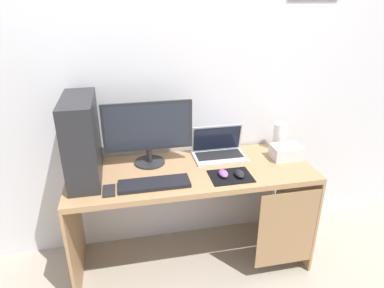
% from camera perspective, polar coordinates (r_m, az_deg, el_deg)
% --- Properties ---
extents(ground_plane, '(8.00, 8.00, 0.00)m').
position_cam_1_polar(ground_plane, '(2.63, 0.00, -18.58)').
color(ground_plane, '#9E9384').
extents(wall_back, '(4.00, 0.05, 2.60)m').
position_cam_1_polar(wall_back, '(2.31, -1.68, 12.08)').
color(wall_back, silver).
rests_on(wall_back, ground_plane).
extents(desk, '(1.57, 0.59, 0.74)m').
position_cam_1_polar(desk, '(2.26, 0.57, -7.52)').
color(desk, '#A37A51').
rests_on(desk, ground_plane).
extents(pc_tower, '(0.18, 0.46, 0.51)m').
position_cam_1_polar(pc_tower, '(2.10, -17.97, 0.70)').
color(pc_tower, '#232326').
rests_on(pc_tower, desk).
extents(monitor, '(0.57, 0.20, 0.43)m').
position_cam_1_polar(monitor, '(2.20, -7.37, 2.07)').
color(monitor, '#232326').
rests_on(monitor, desk).
extents(laptop, '(0.36, 0.22, 0.21)m').
position_cam_1_polar(laptop, '(2.37, 4.51, -1.04)').
color(laptop, '#B7BCC6').
rests_on(laptop, desk).
extents(speaker, '(0.09, 0.09, 0.19)m').
position_cam_1_polar(speaker, '(2.53, 14.46, 1.28)').
color(speaker, white).
rests_on(speaker, desk).
extents(projector, '(0.20, 0.14, 0.09)m').
position_cam_1_polar(projector, '(2.41, 15.51, -1.30)').
color(projector, silver).
rests_on(projector, desk).
extents(keyboard, '(0.42, 0.14, 0.02)m').
position_cam_1_polar(keyboard, '(2.03, -6.34, -6.65)').
color(keyboard, black).
rests_on(keyboard, desk).
extents(mousepad, '(0.26, 0.20, 0.00)m').
position_cam_1_polar(mousepad, '(2.13, 6.51, -5.39)').
color(mousepad, black).
rests_on(mousepad, desk).
extents(mouse_left, '(0.06, 0.10, 0.03)m').
position_cam_1_polar(mouse_left, '(2.12, 5.29, -4.94)').
color(mouse_left, '#8C4C99').
rests_on(mouse_left, mousepad).
extents(mouse_right, '(0.06, 0.10, 0.03)m').
position_cam_1_polar(mouse_right, '(2.12, 7.95, -4.98)').
color(mouse_right, black).
rests_on(mouse_right, mousepad).
extents(cell_phone, '(0.07, 0.13, 0.01)m').
position_cam_1_polar(cell_phone, '(2.02, -13.75, -7.63)').
color(cell_phone, '#232326').
rests_on(cell_phone, desk).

